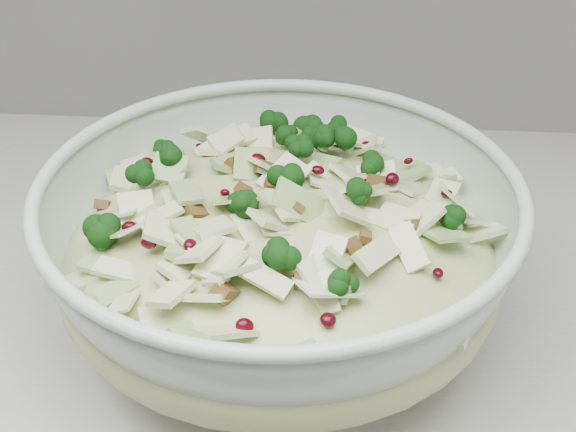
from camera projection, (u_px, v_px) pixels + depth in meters
name	position (u px, v px, depth m)	size (l,w,h in m)	color
mixing_bowl	(280.00, 257.00, 0.62)	(0.47, 0.47, 0.15)	silver
salad	(280.00, 232.00, 0.60)	(0.47, 0.47, 0.15)	#A6B27A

